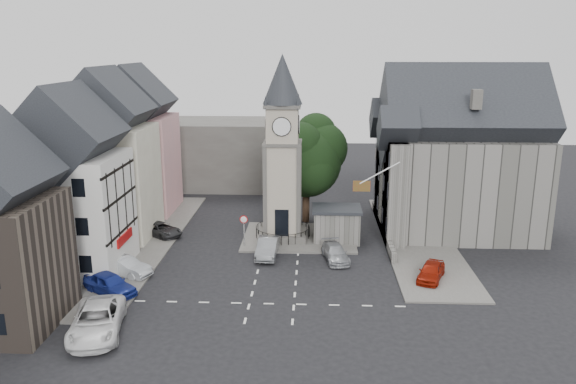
{
  "coord_description": "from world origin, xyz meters",
  "views": [
    {
      "loc": [
        2.71,
        -40.07,
        16.78
      ],
      "look_at": [
        0.61,
        5.0,
        5.08
      ],
      "focal_mm": 35.0,
      "sensor_mm": 36.0,
      "label": 1
    }
  ],
  "objects_px": {
    "car_west_blue": "(110,284)",
    "car_east_red": "(431,271)",
    "pedestrian": "(396,235)",
    "stone_shelter": "(336,224)",
    "clock_tower": "(283,149)"
  },
  "relations": [
    {
      "from": "car_west_blue",
      "to": "pedestrian",
      "type": "distance_m",
      "value": 24.08
    },
    {
      "from": "car_east_red",
      "to": "clock_tower",
      "type": "bearing_deg",
      "value": 164.48
    },
    {
      "from": "pedestrian",
      "to": "car_east_red",
      "type": "bearing_deg",
      "value": 93.22
    },
    {
      "from": "stone_shelter",
      "to": "pedestrian",
      "type": "distance_m",
      "value": 5.26
    },
    {
      "from": "car_west_blue",
      "to": "pedestrian",
      "type": "xyz_separation_m",
      "value": [
        21.37,
        11.1,
        0.11
      ]
    },
    {
      "from": "clock_tower",
      "to": "stone_shelter",
      "type": "height_order",
      "value": "clock_tower"
    },
    {
      "from": "stone_shelter",
      "to": "car_east_red",
      "type": "distance_m",
      "value": 10.8
    },
    {
      "from": "car_west_blue",
      "to": "clock_tower",
      "type": "bearing_deg",
      "value": -7.62
    },
    {
      "from": "car_west_blue",
      "to": "pedestrian",
      "type": "relative_size",
      "value": 2.55
    },
    {
      "from": "car_east_red",
      "to": "pedestrian",
      "type": "relative_size",
      "value": 2.26
    },
    {
      "from": "car_west_blue",
      "to": "car_east_red",
      "type": "bearing_deg",
      "value": -46.35
    },
    {
      "from": "stone_shelter",
      "to": "car_east_red",
      "type": "bearing_deg",
      "value": -51.53
    },
    {
      "from": "stone_shelter",
      "to": "car_east_red",
      "type": "height_order",
      "value": "stone_shelter"
    },
    {
      "from": "car_west_blue",
      "to": "car_east_red",
      "type": "relative_size",
      "value": 1.13
    },
    {
      "from": "car_west_blue",
      "to": "pedestrian",
      "type": "height_order",
      "value": "pedestrian"
    }
  ]
}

